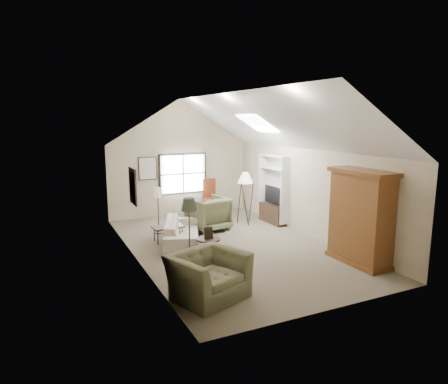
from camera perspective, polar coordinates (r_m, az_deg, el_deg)
name	(u,v)px	position (r m, az deg, el deg)	size (l,w,h in m)	color
room_shell	(231,124)	(10.21, 0.98, 9.65)	(5.01, 8.01, 4.00)	#716650
window	(183,174)	(14.03, -5.88, 2.62)	(1.72, 0.08, 1.42)	black
skylight	(258,123)	(11.62, 4.81, 9.78)	(0.80, 1.20, 0.52)	white
wall_art	(141,177)	(11.52, -11.83, 2.13)	(1.97, 3.71, 0.88)	black
armoire	(361,217)	(9.78, 18.95, -3.43)	(0.60, 1.50, 2.20)	brown
tv_alcove	(274,188)	(12.94, 7.10, 0.59)	(0.32, 1.30, 2.10)	white
media_console	(272,214)	(13.11, 6.94, -3.08)	(0.34, 1.18, 0.60)	#382316
tv_panel	(273,195)	(12.98, 7.00, -0.42)	(0.05, 0.90, 0.55)	black
sofa	(182,231)	(10.95, -6.03, -5.63)	(2.24, 0.88, 0.65)	beige
armchair_near	(208,276)	(7.69, -2.30, -11.86)	(1.33, 1.16, 0.86)	#646346
armchair_far	(208,214)	(12.15, -2.25, -3.09)	(1.08, 1.11, 1.01)	#656E4D
coffee_table	(168,234)	(11.19, -7.95, -5.92)	(0.85, 0.47, 0.43)	#342315
bowl	(168,225)	(11.12, -7.98, -4.72)	(0.20, 0.20, 0.05)	#3E2319
side_table	(208,250)	(9.57, -2.23, -8.26)	(0.56, 0.56, 0.56)	#351D15
side_chair	(211,196)	(14.27, -1.89, -0.61)	(0.48, 0.48, 1.23)	brown
tripod_lamp	(245,198)	(12.77, 3.05, -0.83)	(0.50, 0.50, 1.71)	white
dark_lamp	(189,229)	(9.46, -4.97, -5.34)	(0.37, 0.37, 1.56)	#242A1D
tan_lamp	(158,210)	(11.88, -9.36, -2.57)	(0.28, 0.28, 1.40)	tan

